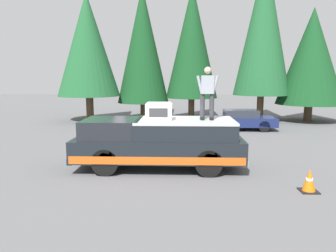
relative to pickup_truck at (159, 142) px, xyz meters
The scene contains 11 objects.
ground_plane 1.03m from the pickup_truck, 83.66° to the left, with size 90.00×90.00×0.00m, color #565659.
pickup_truck is the anchor object (origin of this frame).
compressor_unit 1.06m from the pickup_truck, 165.72° to the right, with size 0.65×0.84×0.56m.
person_on_truck_bed 2.30m from the pickup_truck, 92.54° to the right, with size 0.29×0.72×1.69m.
parked_car_navy 9.00m from the pickup_truck, 27.21° to the right, with size 1.64×4.10×1.16m.
traffic_cone 4.68m from the pickup_truck, 116.83° to the right, with size 0.47×0.47×0.62m.
conifer_far_left 15.45m from the pickup_truck, 38.87° to the right, with size 4.41×4.41×7.53m.
conifer_left 14.54m from the pickup_truck, 27.66° to the right, with size 3.76×3.76×11.03m.
conifer_center_left 14.19m from the pickup_truck, ahead, with size 3.74×3.74×9.51m.
conifer_center_right 14.01m from the pickup_truck, ahead, with size 3.70×3.70×9.39m.
conifer_right 13.60m from the pickup_truck, 25.40° to the left, with size 4.21×4.21×8.59m.
Camera 1 is at (-10.52, -1.23, 3.03)m, focal length 34.48 mm.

